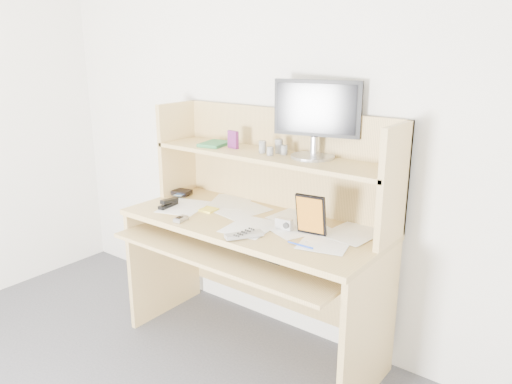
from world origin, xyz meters
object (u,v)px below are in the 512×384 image
Objects in this scene: desk at (262,227)px; monitor at (316,117)px; game_case at (311,215)px; keyboard at (252,245)px; tv_remote at (244,235)px.

monitor is (0.23, 0.14, 0.59)m from desk.
game_case is at bearing -74.89° from monitor.
desk is at bearing 158.69° from game_case.
keyboard is at bearing -67.39° from desk.
keyboard is 1.08× the size of monitor.
monitor is at bearing 110.27° from game_case.
desk is 6.86× the size of game_case.
desk is 3.20× the size of monitor.
game_case is (0.35, -0.08, 0.16)m from desk.
monitor is (0.16, 0.31, 0.62)m from keyboard.
tv_remote is 0.90× the size of game_case.
keyboard is 2.58× the size of tv_remote.
game_case is at bearing -13.13° from desk.
game_case reaches higher than keyboard.
keyboard is at bearing 141.98° from tv_remote.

